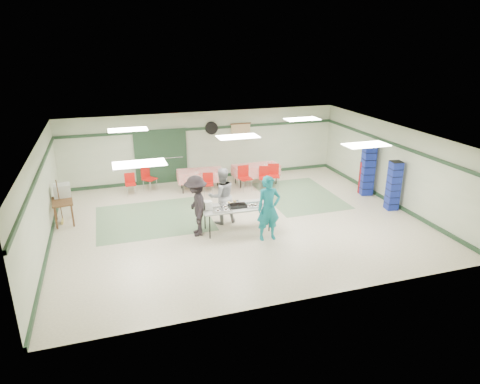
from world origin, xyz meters
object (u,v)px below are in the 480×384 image
object	(u,v)px
chair_loose_b	(130,182)
crate_stack_blue_b	(394,186)
chair_a	(264,175)
printer_table	(62,204)
serving_table	(237,208)
chair_d	(208,182)
dining_table_b	(200,175)
crate_stack_blue_a	(368,170)
chair_loose_a	(148,176)
volunteer_teal	(269,208)
office_printer	(62,190)
volunteer_dark	(196,206)
chair_c	(273,173)
crate_stack_red	(366,178)
dining_table_a	(256,170)
volunteer_grey	(222,196)
chair_b	(244,175)
broom	(59,201)

from	to	relation	value
chair_loose_b	crate_stack_blue_b	bearing A→B (deg)	-27.30
chair_a	printer_table	world-z (taller)	chair_a
serving_table	chair_d	distance (m)	3.27
dining_table_b	crate_stack_blue_a	size ratio (longest dim) A/B	0.92
chair_loose_a	chair_loose_b	bearing A→B (deg)	154.64
volunteer_teal	office_printer	size ratio (longest dim) A/B	3.77
volunteer_dark	chair_c	xyz separation A→B (m)	(3.66, 3.19, -0.33)
serving_table	volunteer_dark	bearing A→B (deg)	177.70
volunteer_dark	crate_stack_blue_a	distance (m)	6.73
chair_loose_a	office_printer	xyz separation A→B (m)	(-2.79, -1.82, 0.38)
dining_table_b	chair_c	distance (m)	2.76
crate_stack_red	printer_table	xyz separation A→B (m)	(-10.30, 0.53, 0.05)
chair_a	chair_loose_b	world-z (taller)	chair_a
volunteer_dark	dining_table_a	distance (m)	4.91
volunteer_dark	dining_table_b	size ratio (longest dim) A/B	1.03
volunteer_grey	chair_d	xyz separation A→B (m)	(0.19, 2.59, -0.39)
crate_stack_blue_b	crate_stack_blue_a	bearing A→B (deg)	90.00
crate_stack_blue_a	office_printer	size ratio (longest dim) A/B	3.78
chair_b	chair_d	distance (m)	1.39
volunteer_grey	office_printer	size ratio (longest dim) A/B	3.55
volunteer_grey	chair_d	size ratio (longest dim) A/B	2.20
volunteer_grey	crate_stack_blue_a	size ratio (longest dim) A/B	0.94
volunteer_dark	dining_table_b	bearing A→B (deg)	169.56
dining_table_a	dining_table_b	bearing A→B (deg)	178.79
volunteer_teal	chair_b	size ratio (longest dim) A/B	1.98
printer_table	chair_b	bearing A→B (deg)	4.92
office_printer	broom	xyz separation A→B (m)	(-0.08, -0.33, -0.21)
serving_table	chair_a	xyz separation A→B (m)	(2.09, 3.26, -0.20)
volunteer_teal	chair_c	distance (m)	4.48
chair_a	crate_stack_red	size ratio (longest dim) A/B	0.71
volunteer_grey	dining_table_b	bearing A→B (deg)	-96.44
serving_table	chair_loose_b	world-z (taller)	chair_loose_b
serving_table	volunteer_dark	xyz separation A→B (m)	(-1.19, 0.08, 0.17)
chair_loose_b	broom	distance (m)	2.97
broom	printer_table	bearing A→B (deg)	-38.66
chair_c	broom	size ratio (longest dim) A/B	0.65
printer_table	volunteer_grey	bearing A→B (deg)	-22.83
dining_table_a	crate_stack_red	xyz separation A→B (m)	(3.42, -2.27, 0.03)
serving_table	crate_stack_red	bearing A→B (deg)	17.52
chair_loose_b	crate_stack_red	bearing A→B (deg)	-17.95
chair_loose_b	crate_stack_red	xyz separation A→B (m)	(8.16, -2.55, 0.12)
chair_a	crate_stack_blue_a	size ratio (longest dim) A/B	0.45
dining_table_b	crate_stack_red	bearing A→B (deg)	-18.08
broom	office_printer	bearing A→B (deg)	73.78
volunteer_dark	dining_table_b	xyz separation A→B (m)	(0.95, 3.76, -0.32)
crate_stack_blue_a	office_printer	xyz separation A→B (m)	(-10.30, 0.97, 0.01)
crate_stack_blue_b	chair_a	bearing A→B (deg)	135.32
office_printer	volunteer_dark	bearing A→B (deg)	-38.26
chair_c	volunteer_dark	bearing A→B (deg)	-122.26
chair_b	crate_stack_blue_a	distance (m)	4.46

